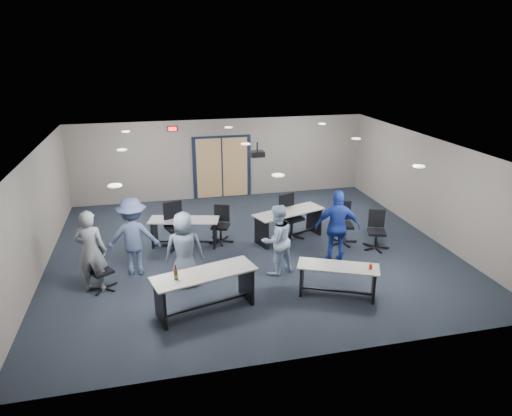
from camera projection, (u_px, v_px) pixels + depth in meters
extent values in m
plane|color=black|center=(250.00, 249.00, 11.88)|extent=(10.00, 10.00, 0.00)
cube|color=gray|center=(222.00, 159.00, 15.55)|extent=(10.00, 0.04, 2.70)
cube|color=gray|center=(311.00, 287.00, 7.30)|extent=(10.00, 0.04, 2.70)
cube|color=gray|center=(36.00, 216.00, 10.36)|extent=(0.04, 9.00, 2.70)
cube|color=gray|center=(428.00, 187.00, 12.50)|extent=(0.04, 9.00, 2.70)
cube|color=white|center=(250.00, 147.00, 10.97)|extent=(10.00, 9.00, 0.04)
cube|color=black|center=(222.00, 168.00, 15.63)|extent=(2.00, 0.06, 2.20)
cube|color=#B37F51|center=(209.00, 168.00, 15.51)|extent=(0.85, 0.04, 2.05)
cube|color=#B37F51|center=(235.00, 167.00, 15.71)|extent=(0.85, 0.04, 2.05)
cube|color=black|center=(172.00, 129.00, 14.79)|extent=(0.32, 0.05, 0.18)
cube|color=#FF0C0C|center=(172.00, 129.00, 14.77)|extent=(0.26, 0.02, 0.12)
cylinder|color=black|center=(257.00, 147.00, 11.54)|extent=(0.04, 0.04, 0.24)
cube|color=black|center=(257.00, 154.00, 11.60)|extent=(0.35, 0.30, 0.14)
cylinder|color=black|center=(259.00, 155.00, 11.46)|extent=(0.08, 0.03, 0.08)
cube|color=#A4A19B|center=(204.00, 274.00, 8.87)|extent=(2.16, 1.19, 0.03)
cube|color=black|center=(160.00, 304.00, 8.61)|extent=(0.22, 0.62, 0.80)
cube|color=black|center=(246.00, 282.00, 9.42)|extent=(0.22, 0.62, 0.80)
cube|color=black|center=(206.00, 305.00, 9.11)|extent=(1.77, 0.53, 0.05)
cube|color=#A4A19B|center=(338.00, 267.00, 9.48)|extent=(1.76, 1.21, 0.03)
cube|color=black|center=(302.00, 278.00, 9.74)|extent=(0.26, 0.49, 0.65)
cube|color=black|center=(374.00, 284.00, 9.46)|extent=(0.26, 0.49, 0.65)
cube|color=black|center=(337.00, 291.00, 9.68)|extent=(1.38, 0.66, 0.04)
cylinder|color=red|center=(371.00, 266.00, 9.34)|extent=(0.07, 0.07, 0.11)
cube|color=#A4A19B|center=(184.00, 220.00, 11.88)|extent=(1.89, 1.02, 0.03)
cube|color=black|center=(154.00, 233.00, 12.01)|extent=(0.18, 0.55, 0.70)
cube|color=black|center=(215.00, 233.00, 11.99)|extent=(0.18, 0.55, 0.70)
cube|color=black|center=(185.00, 241.00, 12.08)|extent=(1.56, 0.44, 0.04)
cube|color=#A4A19B|center=(289.00, 212.00, 12.23)|extent=(2.09, 1.29, 0.03)
cube|color=black|center=(262.00, 233.00, 11.92)|extent=(0.25, 0.59, 0.77)
cube|color=black|center=(314.00, 219.00, 12.82)|extent=(0.25, 0.59, 0.77)
cube|color=black|center=(288.00, 235.00, 12.46)|extent=(1.68, 0.64, 0.04)
imported|color=gray|center=(91.00, 251.00, 9.60)|extent=(0.74, 0.57, 1.83)
imported|color=slate|center=(184.00, 250.00, 9.84)|extent=(0.87, 0.61, 1.69)
imported|color=#B8D4F4|center=(277.00, 240.00, 10.37)|extent=(0.99, 0.89, 1.67)
imported|color=#1D369F|center=(337.00, 227.00, 10.88)|extent=(1.15, 0.70, 1.83)
imported|color=#485782|center=(133.00, 237.00, 10.34)|extent=(1.23, 0.76, 1.83)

